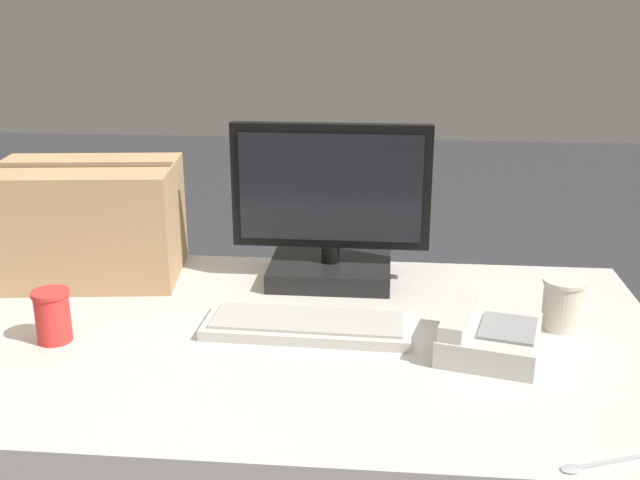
{
  "coord_description": "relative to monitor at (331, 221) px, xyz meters",
  "views": [
    {
      "loc": [
        0.32,
        -1.39,
        1.4
      ],
      "look_at": [
        0.18,
        0.16,
        0.88
      ],
      "focal_mm": 42.0,
      "sensor_mm": 36.0,
      "label": 1
    }
  ],
  "objects": [
    {
      "name": "office_desk",
      "position": [
        -0.19,
        -0.31,
        -0.52
      ],
      "size": [
        1.8,
        0.9,
        0.73
      ],
      "color": "beige",
      "rests_on": "ground_plane"
    },
    {
      "name": "monitor",
      "position": [
        0.0,
        0.0,
        0.0
      ],
      "size": [
        0.47,
        0.22,
        0.38
      ],
      "color": "black",
      "rests_on": "office_desk"
    },
    {
      "name": "keyboard",
      "position": [
        -0.02,
        -0.29,
        -0.14
      ],
      "size": [
        0.43,
        0.17,
        0.03
      ],
      "rotation": [
        0.0,
        0.0,
        -0.03
      ],
      "color": "beige",
      "rests_on": "office_desk"
    },
    {
      "name": "desk_phone",
      "position": [
        0.33,
        -0.35,
        -0.12
      ],
      "size": [
        0.23,
        0.25,
        0.08
      ],
      "rotation": [
        0.0,
        0.0,
        -0.24
      ],
      "color": "beige",
      "rests_on": "office_desk"
    },
    {
      "name": "paper_cup_left",
      "position": [
        -0.53,
        -0.39,
        -0.1
      ],
      "size": [
        0.07,
        0.07,
        0.11
      ],
      "color": "red",
      "rests_on": "office_desk"
    },
    {
      "name": "paper_cup_right",
      "position": [
        0.5,
        -0.23,
        -0.1
      ],
      "size": [
        0.09,
        0.09,
        0.11
      ],
      "color": "beige",
      "rests_on": "office_desk"
    },
    {
      "name": "spoon",
      "position": [
        0.45,
        -0.72,
        -0.15
      ],
      "size": [
        0.16,
        0.07,
        0.0
      ],
      "rotation": [
        0.0,
        0.0,
        3.5
      ],
      "color": "#B2B2B7",
      "rests_on": "office_desk"
    },
    {
      "name": "cardboard_box",
      "position": [
        -0.59,
        -0.02,
        -0.01
      ],
      "size": [
        0.46,
        0.34,
        0.28
      ],
      "rotation": [
        0.0,
        0.0,
        0.12
      ],
      "color": "tan",
      "rests_on": "office_desk"
    }
  ]
}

